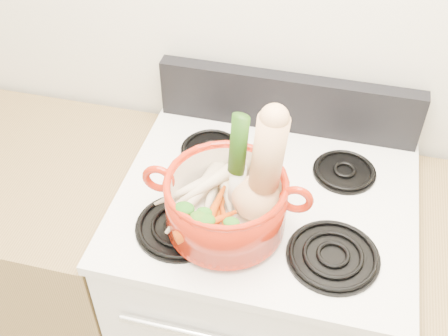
% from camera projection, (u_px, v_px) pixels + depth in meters
% --- Properties ---
extents(wall_back, '(3.50, 0.02, 2.60)m').
position_uv_depth(wall_back, '(299.00, 13.00, 1.49)').
color(wall_back, silver).
rests_on(wall_back, floor).
extents(stove_body, '(0.76, 0.65, 0.92)m').
position_uv_depth(stove_body, '(259.00, 301.00, 1.82)').
color(stove_body, white).
rests_on(stove_body, floor).
extents(cooktop, '(0.78, 0.67, 0.03)m').
position_uv_depth(cooktop, '(266.00, 200.00, 1.49)').
color(cooktop, silver).
rests_on(cooktop, stove_body).
extents(control_backsplash, '(0.76, 0.05, 0.18)m').
position_uv_depth(control_backsplash, '(288.00, 103.00, 1.63)').
color(control_backsplash, black).
rests_on(control_backsplash, cooktop).
extents(burner_front_left, '(0.22, 0.22, 0.02)m').
position_uv_depth(burner_front_left, '(180.00, 226.00, 1.40)').
color(burner_front_left, black).
rests_on(burner_front_left, cooktop).
extents(burner_front_right, '(0.22, 0.22, 0.02)m').
position_uv_depth(burner_front_right, '(333.00, 255.00, 1.33)').
color(burner_front_right, black).
rests_on(burner_front_right, cooktop).
extents(burner_back_left, '(0.17, 0.17, 0.02)m').
position_uv_depth(burner_back_left, '(211.00, 148.00, 1.61)').
color(burner_back_left, black).
rests_on(burner_back_left, cooktop).
extents(burner_back_right, '(0.17, 0.17, 0.02)m').
position_uv_depth(burner_back_right, '(344.00, 171.00, 1.54)').
color(burner_back_right, black).
rests_on(burner_back_right, cooktop).
extents(dutch_oven, '(0.30, 0.30, 0.14)m').
position_uv_depth(dutch_oven, '(226.00, 203.00, 1.34)').
color(dutch_oven, '#A61D0A').
rests_on(dutch_oven, burner_front_left).
extents(pot_handle_left, '(0.08, 0.02, 0.08)m').
position_uv_depth(pot_handle_left, '(159.00, 179.00, 1.33)').
color(pot_handle_left, '#A61D0A').
rests_on(pot_handle_left, dutch_oven).
extents(pot_handle_right, '(0.08, 0.02, 0.08)m').
position_uv_depth(pot_handle_right, '(296.00, 199.00, 1.28)').
color(pot_handle_right, '#A61D0A').
rests_on(pot_handle_right, dutch_oven).
extents(squash, '(0.16, 0.14, 0.31)m').
position_uv_depth(squash, '(259.00, 168.00, 1.27)').
color(squash, tan).
rests_on(squash, dutch_oven).
extents(leek, '(0.07, 0.09, 0.29)m').
position_uv_depth(leek, '(237.00, 165.00, 1.30)').
color(leek, silver).
rests_on(leek, dutch_oven).
extents(ginger, '(0.10, 0.09, 0.05)m').
position_uv_depth(ginger, '(233.00, 187.00, 1.41)').
color(ginger, tan).
rests_on(ginger, dutch_oven).
extents(parsnip_0, '(0.04, 0.20, 0.06)m').
position_uv_depth(parsnip_0, '(211.00, 194.00, 1.39)').
color(parsnip_0, beige).
rests_on(parsnip_0, dutch_oven).
extents(parsnip_1, '(0.12, 0.23, 0.07)m').
position_uv_depth(parsnip_1, '(193.00, 198.00, 1.37)').
color(parsnip_1, beige).
rests_on(parsnip_1, dutch_oven).
extents(parsnip_2, '(0.11, 0.19, 0.06)m').
position_uv_depth(parsnip_2, '(225.00, 185.00, 1.39)').
color(parsnip_2, beige).
rests_on(parsnip_2, dutch_oven).
extents(parsnip_3, '(0.15, 0.13, 0.05)m').
position_uv_depth(parsnip_3, '(185.00, 190.00, 1.38)').
color(parsnip_3, beige).
rests_on(parsnip_3, dutch_oven).
extents(parsnip_4, '(0.18, 0.21, 0.07)m').
position_uv_depth(parsnip_4, '(208.00, 183.00, 1.38)').
color(parsnip_4, beige).
rests_on(parsnip_4, dutch_oven).
extents(carrot_0, '(0.04, 0.17, 0.05)m').
position_uv_depth(carrot_0, '(216.00, 223.00, 1.33)').
color(carrot_0, '#CD590A').
rests_on(carrot_0, dutch_oven).
extents(carrot_1, '(0.03, 0.14, 0.04)m').
position_uv_depth(carrot_1, '(213.00, 218.00, 1.33)').
color(carrot_1, '#D4570A').
rests_on(carrot_1, dutch_oven).
extents(carrot_2, '(0.09, 0.15, 0.04)m').
position_uv_depth(carrot_2, '(225.00, 224.00, 1.31)').
color(carrot_2, '#CB3B0A').
rests_on(carrot_2, dutch_oven).
extents(carrot_3, '(0.14, 0.13, 0.05)m').
position_uv_depth(carrot_3, '(206.00, 226.00, 1.30)').
color(carrot_3, '#DA510A').
rests_on(carrot_3, dutch_oven).
extents(carrot_4, '(0.05, 0.18, 0.05)m').
position_uv_depth(carrot_4, '(212.00, 213.00, 1.32)').
color(carrot_4, '#B84109').
rests_on(carrot_4, dutch_oven).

